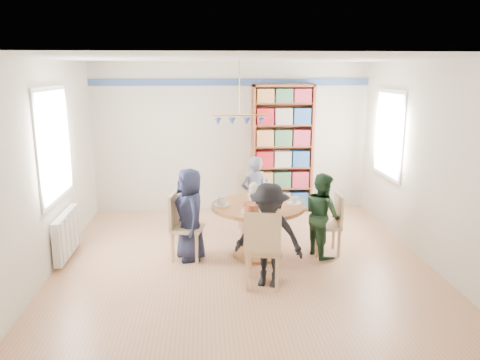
{
  "coord_description": "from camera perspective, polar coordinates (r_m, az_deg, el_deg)",
  "views": [
    {
      "loc": [
        -0.49,
        -6.0,
        2.57
      ],
      "look_at": [
        0.0,
        0.4,
        1.05
      ],
      "focal_mm": 35.0,
      "sensor_mm": 36.0,
      "label": 1
    }
  ],
  "objects": [
    {
      "name": "dining_table",
      "position": [
        6.54,
        2.22,
        -4.61
      ],
      "size": [
        1.3,
        1.3,
        0.75
      ],
      "color": "#996432",
      "rests_on": "ground"
    },
    {
      "name": "ground",
      "position": [
        6.54,
        0.27,
        -9.8
      ],
      "size": [
        5.0,
        5.0,
        0.0
      ],
      "primitive_type": "plane",
      "color": "tan"
    },
    {
      "name": "person_far",
      "position": [
        7.39,
        1.69,
        -1.89
      ],
      "size": [
        0.53,
        0.43,
        1.26
      ],
      "primitive_type": "imported",
      "rotation": [
        0.0,
        0.0,
        3.45
      ],
      "color": "gray",
      "rests_on": "ground"
    },
    {
      "name": "chair_left",
      "position": [
        6.5,
        -7.13,
        -5.23
      ],
      "size": [
        0.49,
        0.49,
        0.93
      ],
      "color": "tan",
      "rests_on": "ground"
    },
    {
      "name": "person_near",
      "position": [
        5.63,
        3.54,
        -6.76
      ],
      "size": [
        0.94,
        0.73,
        1.28
      ],
      "primitive_type": "imported",
      "rotation": [
        0.0,
        0.0,
        -0.35
      ],
      "color": "black",
      "rests_on": "ground"
    },
    {
      "name": "person_right",
      "position": [
        6.64,
        9.98,
        -4.18
      ],
      "size": [
        0.61,
        0.69,
        1.19
      ],
      "primitive_type": "imported",
      "rotation": [
        0.0,
        0.0,
        1.89
      ],
      "color": "#1B3721",
      "rests_on": "ground"
    },
    {
      "name": "radiator",
      "position": [
        6.95,
        -20.35,
        -6.17
      ],
      "size": [
        0.12,
        1.0,
        0.6
      ],
      "color": "silver",
      "rests_on": "ground"
    },
    {
      "name": "chair_near",
      "position": [
        5.59,
        2.81,
        -8.01
      ],
      "size": [
        0.5,
        0.5,
        0.97
      ],
      "color": "tan",
      "rests_on": "ground"
    },
    {
      "name": "person_left",
      "position": [
        6.44,
        -6.11,
        -4.18
      ],
      "size": [
        0.59,
        0.72,
        1.28
      ],
      "primitive_type": "imported",
      "rotation": [
        0.0,
        0.0,
        -1.24
      ],
      "color": "#161A31",
      "rests_on": "ground"
    },
    {
      "name": "chair_far",
      "position": [
        7.56,
        1.33,
        -2.36
      ],
      "size": [
        0.44,
        0.44,
        0.96
      ],
      "color": "tan",
      "rests_on": "ground"
    },
    {
      "name": "chair_right",
      "position": [
        6.76,
        11.06,
        -4.94
      ],
      "size": [
        0.39,
        0.39,
        0.87
      ],
      "color": "tan",
      "rests_on": "ground"
    },
    {
      "name": "tableware",
      "position": [
        6.49,
        1.98,
        -2.33
      ],
      "size": [
        1.23,
        1.23,
        0.32
      ],
      "color": "white",
      "rests_on": "dining_table"
    },
    {
      "name": "room_shell",
      "position": [
        6.93,
        -2.45,
        5.68
      ],
      "size": [
        5.0,
        5.0,
        5.0
      ],
      "color": "white",
      "rests_on": "ground"
    },
    {
      "name": "bookshelf",
      "position": [
        8.58,
        5.16,
        3.68
      ],
      "size": [
        1.1,
        0.33,
        2.32
      ],
      "color": "brown",
      "rests_on": "ground"
    }
  ]
}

